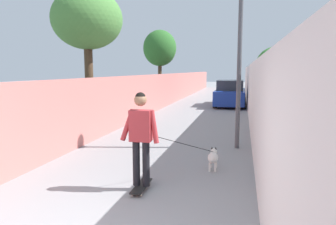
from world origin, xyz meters
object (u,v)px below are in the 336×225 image
tree_left_mid (87,21)px  skateboard (141,186)px  person_skateboarder (141,132)px  dog (213,157)px  car_near (230,94)px  tree_right_near (276,65)px  tree_left_far (160,49)px  lamp_post (240,28)px

tree_left_mid → skateboard: (-5.29, -3.70, -3.80)m
tree_left_mid → person_skateboarder: (-5.29, -3.70, -2.80)m
skateboard → dog: bearing=-37.9°
skateboard → car_near: size_ratio=0.19×
skateboard → car_near: bearing=-4.1°
skateboard → person_skateboarder: size_ratio=0.48×
tree_right_near → car_near: (3.18, 2.24, -1.65)m
tree_left_mid → skateboard: 7.50m
tree_left_far → dog: tree_left_far is taller
tree_right_near → tree_left_far: (6.00, 7.35, 1.27)m
tree_left_mid → dog: 7.14m
tree_right_near → skateboard: (-10.79, 3.26, -2.30)m
person_skateboarder → car_near: person_skateboarder is taller
tree_left_far → lamp_post: bearing=-156.7°
tree_left_far → tree_left_mid: bearing=-178.1°
tree_left_mid → car_near: (8.68, -4.72, -3.15)m
tree_right_near → person_skateboarder: size_ratio=1.94×
dog → car_near: car_near is taller
tree_left_mid → lamp_post: size_ratio=1.04×
tree_left_mid → dog: (-3.83, -4.84, -3.59)m
tree_left_far → skateboard: size_ratio=6.14×
tree_left_mid → tree_left_far: tree_left_mid is taller
tree_right_near → tree_left_mid: 9.00m
tree_right_near → skateboard: bearing=163.2°
tree_left_far → car_near: tree_left_far is taller
tree_left_far → person_skateboarder: bearing=-166.3°
skateboard → person_skateboarder: 1.00m
tree_left_mid → tree_left_far: size_ratio=1.01×
tree_left_far → dog: (-15.33, -5.23, -3.37)m
tree_right_near → dog: size_ratio=1.83×
person_skateboarder → dog: size_ratio=0.94×
tree_left_mid → car_near: tree_left_mid is taller
person_skateboarder → car_near: (13.98, -1.01, -0.35)m
tree_left_mid → car_near: size_ratio=1.15×
dog → car_near: size_ratio=0.41×
lamp_post → skateboard: size_ratio=5.97×
tree_left_mid → tree_left_far: bearing=1.9°
lamp_post → dog: size_ratio=2.71×
tree_left_mid → skateboard: size_ratio=6.18×
person_skateboarder → car_near: size_ratio=0.39×
tree_left_mid → dog: tree_left_mid is taller
tree_right_near → person_skateboarder: bearing=163.2°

